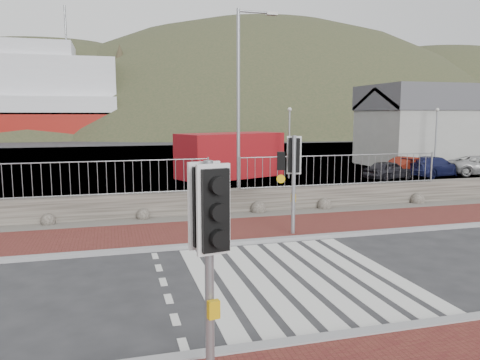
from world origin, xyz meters
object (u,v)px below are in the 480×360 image
object	(u,v)px
car_a	(389,170)
car_b	(411,167)
traffic_signal_far	(292,164)
shipping_container	(230,155)
traffic_signal_near	(209,227)
car_c	(433,166)
streetlight	(242,99)

from	to	relation	value
car_a	car_b	distance (m)	2.19
traffic_signal_far	car_a	xyz separation A→B (m)	(10.09, 10.36, -1.69)
traffic_signal_far	shipping_container	world-z (taller)	traffic_signal_far
car_b	traffic_signal_far	bearing A→B (deg)	114.38
traffic_signal_near	car_b	distance (m)	24.59
traffic_signal_near	car_c	size ratio (longest dim) A/B	0.74
shipping_container	car_b	xyz separation A→B (m)	(10.58, -2.64, -0.71)
traffic_signal_near	car_c	xyz separation A→B (m)	(17.47, 18.03, -1.63)
traffic_signal_near	car_b	bearing A→B (deg)	37.86
traffic_signal_far	shipping_container	bearing A→B (deg)	-74.45
traffic_signal_far	car_b	xyz separation A→B (m)	(12.14, 11.14, -1.63)
streetlight	shipping_container	world-z (taller)	streetlight
shipping_container	car_c	bearing A→B (deg)	-36.61
traffic_signal_far	streetlight	distance (m)	5.05
traffic_signal_far	streetlight	world-z (taller)	streetlight
traffic_signal_near	car_b	xyz separation A→B (m)	(16.21, 18.41, -1.65)
car_b	car_a	bearing A→B (deg)	92.65
traffic_signal_far	car_b	bearing A→B (deg)	-115.47
car_a	car_b	size ratio (longest dim) A/B	0.87
traffic_signal_far	car_b	world-z (taller)	traffic_signal_far
traffic_signal_far	car_c	size ratio (longest dim) A/B	0.73
traffic_signal_near	traffic_signal_far	world-z (taller)	traffic_signal_near
traffic_signal_near	streetlight	world-z (taller)	streetlight
streetlight	car_a	bearing A→B (deg)	27.69
car_b	shipping_container	bearing A→B (deg)	57.84
shipping_container	car_a	xyz separation A→B (m)	(8.54, -3.42, -0.77)
traffic_signal_far	traffic_signal_near	bearing A→B (deg)	82.75
car_b	traffic_signal_near	bearing A→B (deg)	120.47
streetlight	shipping_container	xyz separation A→B (m)	(1.87, 9.20, -3.01)
streetlight	car_c	distance (m)	15.50
traffic_signal_near	traffic_signal_far	xyz separation A→B (m)	(4.07, 7.27, -0.01)
shipping_container	car_a	size ratio (longest dim) A/B	1.98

